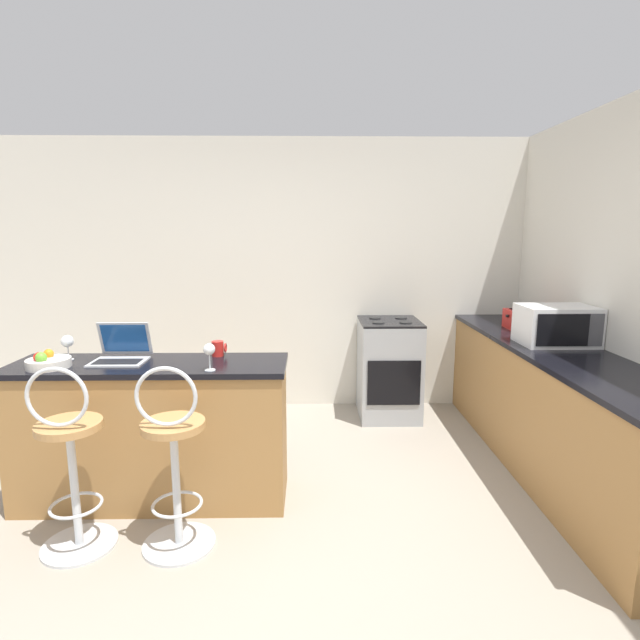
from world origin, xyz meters
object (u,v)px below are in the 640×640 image
Objects in this scene: mug_red at (218,349)px; laptop at (121,351)px; microwave at (557,325)px; fruit_bowl at (48,362)px; wine_glass_tall at (209,351)px; wine_glass_short at (67,342)px; bar_stool_far at (174,462)px; toaster at (520,320)px; stove_range at (389,369)px; bar_stool_near at (71,463)px.

laptop is at bearing -170.12° from mug_red.
microwave is 3.42m from fruit_bowl.
wine_glass_short is (-0.95, 0.26, -0.00)m from wine_glass_tall.
toaster is at bearing 32.02° from bar_stool_far.
wine_glass_short is at bearing 78.57° from fruit_bowl.
bar_stool_far is at bearing -100.49° from mug_red.
bar_stool_far is 2.99m from toaster.
bar_stool_far reaches higher than mug_red.
mug_red is (-1.34, -1.30, 0.51)m from stove_range.
wine_glass_short is at bearing 143.32° from bar_stool_far.
microwave is (2.99, 0.40, 0.08)m from laptop.
stove_range is at bearing 157.32° from toaster.
bar_stool_near is 0.94m from wine_glass_tall.
microwave is at bearing 17.89° from bar_stool_near.
mug_red is at bearing -135.87° from stove_range.
stove_range is (2.02, 1.99, -0.05)m from bar_stool_near.
laptop reaches higher than toaster.
toaster is at bearing -22.68° from stove_range.
microwave reaches higher than toaster.
laptop is 0.60m from mug_red.
microwave is 5.16× the size of mug_red.
wine_glass_tall reaches higher than bar_stool_near.
mug_red is 0.95m from wine_glass_short.
wine_glass_tall is at bearing -128.80° from stove_range.
toaster is 3.45m from wine_glass_short.
mug_red is (0.68, 0.69, 0.46)m from bar_stool_near.
wine_glass_short reaches higher than bar_stool_near.
toaster is at bearing 27.40° from wine_glass_tall.
laptop is at bearing -172.30° from microwave.
laptop is at bearing -2.86° from wine_glass_short.
toaster is 1.69× the size of wine_glass_short.
microwave is 2.03× the size of fruit_bowl.
wine_glass_short is (-0.26, 0.61, 0.53)m from bar_stool_near.
wine_glass_tall is at bearing -22.04° from laptop.
microwave reaches higher than mug_red.
wine_glass_tall is (-2.38, -0.65, -0.02)m from microwave.
bar_stool_far is at bearing -51.50° from laptop.
wine_glass_tall is (-2.36, -1.22, 0.04)m from toaster.
bar_stool_near is 6.56× the size of wine_glass_short.
fruit_bowl is at bearing -101.43° from wine_glass_short.
bar_stool_near is 0.55m from bar_stool_far.
laptop reaches higher than bar_stool_far.
laptop is (0.09, 0.59, 0.47)m from bar_stool_near.
toaster is 1.24m from stove_range.
wine_glass_tall is at bearing -15.46° from wine_glass_short.
laptop reaches higher than fruit_bowl.
microwave is 0.57m from toaster.
bar_stool_near is 1.14× the size of stove_range.
wine_glass_tall is at bearing 26.16° from bar_stool_near.
microwave is 0.55× the size of stove_range.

